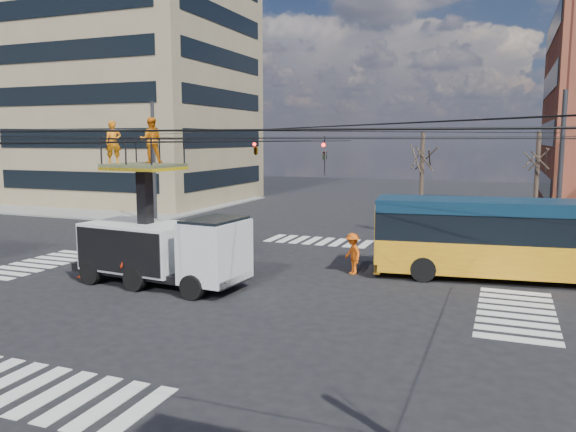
% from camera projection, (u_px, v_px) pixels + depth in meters
% --- Properties ---
extents(ground, '(120.00, 120.00, 0.00)m').
position_uv_depth(ground, '(238.00, 284.00, 21.74)').
color(ground, black).
rests_on(ground, ground).
extents(sidewalk_nw, '(18.00, 18.00, 0.12)m').
position_uv_depth(sidewalk_nw, '(128.00, 203.00, 48.66)').
color(sidewalk_nw, slate).
rests_on(sidewalk_nw, ground).
extents(crosswalks, '(22.40, 22.40, 0.02)m').
position_uv_depth(crosswalks, '(238.00, 284.00, 21.74)').
color(crosswalks, silver).
rests_on(crosswalks, ground).
extents(building_tower, '(18.06, 16.06, 30.00)m').
position_uv_depth(building_tower, '(134.00, 32.00, 49.74)').
color(building_tower, '#8A7858').
rests_on(building_tower, ground).
extents(overhead_network, '(24.24, 24.24, 8.00)m').
position_uv_depth(overhead_network, '(240.00, 173.00, 21.56)').
color(overhead_network, '#2D2D30').
rests_on(overhead_network, ground).
extents(tree_a, '(2.00, 2.00, 6.00)m').
position_uv_depth(tree_a, '(422.00, 156.00, 31.78)').
color(tree_a, '#382B21').
rests_on(tree_a, ground).
extents(tree_b, '(2.00, 2.00, 6.00)m').
position_uv_depth(tree_b, '(538.00, 157.00, 29.63)').
color(tree_b, '#382B21').
rests_on(tree_b, ground).
extents(utility_truck, '(7.19, 3.17, 6.42)m').
position_uv_depth(utility_truck, '(163.00, 232.00, 21.37)').
color(utility_truck, black).
rests_on(utility_truck, ground).
extents(city_bus, '(13.02, 4.19, 3.20)m').
position_uv_depth(city_bus, '(541.00, 238.00, 21.97)').
color(city_bus, '#EEA616').
rests_on(city_bus, ground).
extents(traffic_cone, '(0.36, 0.36, 0.67)m').
position_uv_depth(traffic_cone, '(83.00, 269.00, 22.89)').
color(traffic_cone, red).
rests_on(traffic_cone, ground).
extents(worker_ground, '(0.49, 1.06, 1.77)m').
position_uv_depth(worker_ground, '(130.00, 265.00, 21.13)').
color(worker_ground, red).
rests_on(worker_ground, ground).
extents(flagger, '(1.21, 1.27, 1.73)m').
position_uv_depth(flagger, '(353.00, 254.00, 23.30)').
color(flagger, '#D7500D').
rests_on(flagger, ground).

